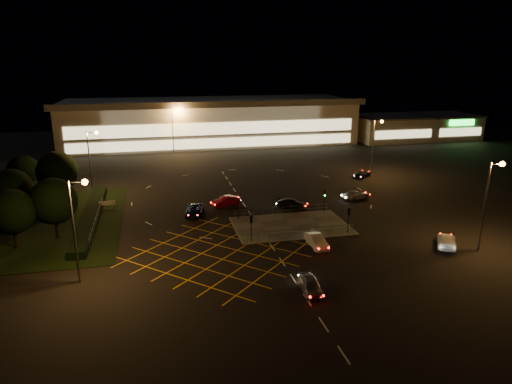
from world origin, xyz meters
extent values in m
plane|color=black|center=(0.00, 0.00, 0.00)|extent=(180.00, 180.00, 0.00)
cube|color=#4C4944|center=(2.00, -2.00, 0.06)|extent=(14.00, 9.00, 0.12)
cube|color=black|center=(-28.00, 6.00, 0.04)|extent=(18.00, 30.00, 0.08)
cube|color=black|center=(-23.00, 6.00, 0.50)|extent=(2.00, 26.00, 1.00)
cube|color=beige|center=(0.00, 62.00, 5.00)|extent=(70.00, 25.00, 10.00)
cube|color=slate|center=(0.00, 62.00, 10.20)|extent=(72.00, 26.50, 0.60)
cube|color=#FFEAA5|center=(0.00, 49.45, 5.00)|extent=(66.00, 0.20, 3.00)
cube|color=#FFEAA5|center=(0.00, 49.45, 1.80)|extent=(66.00, 0.20, 2.20)
cube|color=beige|center=(46.00, 54.00, 3.00)|extent=(18.00, 14.00, 6.00)
cube|color=slate|center=(46.00, 54.00, 6.15)|extent=(18.80, 14.80, 0.40)
cube|color=#FFEAA5|center=(46.00, 46.95, 2.60)|extent=(15.30, 0.20, 2.00)
cube|color=beige|center=(62.00, 54.00, 3.00)|extent=(14.00, 14.00, 6.00)
cube|color=slate|center=(62.00, 54.00, 6.15)|extent=(14.80, 14.80, 0.40)
cube|color=#FFEAA5|center=(62.00, 46.95, 2.60)|extent=(11.90, 0.20, 2.00)
cube|color=#19E533|center=(62.00, 46.85, 5.00)|extent=(7.00, 0.30, 1.40)
cylinder|color=slate|center=(-22.00, -12.00, 5.00)|extent=(0.20, 0.20, 10.00)
cylinder|color=slate|center=(-21.30, -12.00, 9.80)|extent=(1.40, 0.12, 0.12)
sphere|color=orange|center=(-20.60, -12.00, 9.75)|extent=(0.56, 0.56, 0.56)
cylinder|color=slate|center=(20.00, -14.00, 5.00)|extent=(0.20, 0.20, 10.00)
cylinder|color=slate|center=(20.70, -14.00, 9.80)|extent=(1.40, 0.12, 0.12)
sphere|color=orange|center=(21.40, -14.00, 9.75)|extent=(0.56, 0.56, 0.56)
cylinder|color=slate|center=(-24.00, 18.00, 5.00)|extent=(0.20, 0.20, 10.00)
cylinder|color=slate|center=(-23.30, 18.00, 9.80)|extent=(1.40, 0.12, 0.12)
sphere|color=orange|center=(-22.60, 18.00, 9.75)|extent=(0.56, 0.56, 0.56)
cylinder|color=slate|center=(24.00, 20.00, 5.00)|extent=(0.20, 0.20, 10.00)
cylinder|color=slate|center=(24.70, 20.00, 9.80)|extent=(1.40, 0.12, 0.12)
sphere|color=orange|center=(25.40, 20.00, 9.75)|extent=(0.56, 0.56, 0.56)
cylinder|color=slate|center=(-10.00, 48.00, 5.00)|extent=(0.20, 0.20, 10.00)
cylinder|color=slate|center=(-9.30, 48.00, 9.80)|extent=(1.40, 0.12, 0.12)
sphere|color=orange|center=(-8.60, 48.00, 9.75)|extent=(0.56, 0.56, 0.56)
cylinder|color=slate|center=(30.00, 50.00, 5.00)|extent=(0.20, 0.20, 10.00)
cylinder|color=slate|center=(30.70, 50.00, 9.80)|extent=(1.40, 0.12, 0.12)
sphere|color=orange|center=(31.40, 50.00, 9.75)|extent=(0.56, 0.56, 0.56)
cylinder|color=black|center=(-4.00, -6.00, 1.62)|extent=(0.10, 0.10, 3.00)
cube|color=black|center=(-4.00, -6.00, 2.82)|extent=(0.28, 0.18, 0.90)
sphere|color=#19FF33|center=(-4.00, -5.87, 2.82)|extent=(0.16, 0.16, 0.16)
cylinder|color=black|center=(8.00, -6.00, 1.62)|extent=(0.10, 0.10, 3.00)
cube|color=black|center=(8.00, -6.00, 2.82)|extent=(0.28, 0.18, 0.90)
sphere|color=#19FF33|center=(8.00, -5.87, 2.82)|extent=(0.16, 0.16, 0.16)
cylinder|color=black|center=(-4.00, 2.00, 1.62)|extent=(0.10, 0.10, 3.00)
cube|color=black|center=(-4.00, 2.00, 2.82)|extent=(0.28, 0.18, 0.90)
sphere|color=#FF0C0C|center=(-4.00, 1.87, 2.82)|extent=(0.16, 0.16, 0.16)
cylinder|color=black|center=(8.00, 2.00, 1.62)|extent=(0.10, 0.10, 3.00)
cube|color=black|center=(8.00, 2.00, 2.82)|extent=(0.28, 0.18, 0.90)
sphere|color=#19FF33|center=(8.00, 1.87, 2.82)|extent=(0.16, 0.16, 0.16)
cylinder|color=black|center=(-30.00, -2.00, 1.26)|extent=(0.36, 0.36, 2.52)
sphere|color=black|center=(-30.00, -2.00, 4.34)|extent=(5.04, 5.04, 5.04)
cylinder|color=black|center=(-32.00, 6.00, 1.35)|extent=(0.36, 0.36, 2.70)
sphere|color=black|center=(-32.00, 6.00, 4.65)|extent=(5.40, 5.40, 5.40)
cylinder|color=black|center=(-28.00, 14.00, 1.44)|extent=(0.36, 0.36, 2.88)
sphere|color=black|center=(-28.00, 14.00, 4.96)|extent=(5.76, 5.76, 5.76)
cylinder|color=black|center=(-34.00, 20.00, 1.17)|extent=(0.36, 0.36, 2.34)
sphere|color=black|center=(-34.00, 20.00, 4.03)|extent=(4.68, 4.68, 4.68)
cylinder|color=black|center=(-26.00, 0.00, 1.35)|extent=(0.36, 0.36, 2.70)
sphere|color=black|center=(-26.00, 0.00, 4.65)|extent=(5.40, 5.40, 5.40)
imported|color=#BBBDC3|center=(-1.25, -18.72, 0.70)|extent=(1.98, 4.22, 1.40)
imported|color=silver|center=(2.89, -9.00, 0.70)|extent=(1.59, 4.30, 1.40)
imported|color=#0B1A47|center=(-9.48, 5.01, 0.68)|extent=(3.14, 5.22, 1.35)
imported|color=black|center=(4.31, 5.00, 0.64)|extent=(4.70, 3.82, 1.28)
imported|color=#AFB2B6|center=(14.99, 6.98, 0.72)|extent=(4.38, 2.19, 1.43)
imported|color=maroon|center=(-4.69, 8.07, 0.71)|extent=(4.56, 2.85, 1.42)
imported|color=black|center=(21.74, 19.15, 0.62)|extent=(4.60, 4.58, 1.23)
imported|color=silver|center=(17.26, -12.13, 0.69)|extent=(4.21, 5.08, 1.39)
camera|label=1|loc=(-14.38, -53.97, 20.36)|focal=32.00mm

